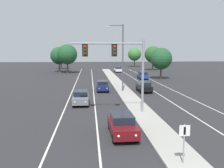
# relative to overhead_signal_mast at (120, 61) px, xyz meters

# --- Properties ---
(median_island) EXTENTS (2.40, 110.00, 0.15)m
(median_island) POSITION_rel_overhead_signal_mast_xyz_m (2.24, 3.01, -5.23)
(median_island) COLOR #9E9B93
(median_island) RESTS_ON ground
(lane_stripe_oncoming_center) EXTENTS (0.14, 100.00, 0.01)m
(lane_stripe_oncoming_center) POSITION_rel_overhead_signal_mast_xyz_m (-2.46, 10.01, -5.30)
(lane_stripe_oncoming_center) COLOR silver
(lane_stripe_oncoming_center) RESTS_ON ground
(lane_stripe_receding_center) EXTENTS (0.14, 100.00, 0.01)m
(lane_stripe_receding_center) POSITION_rel_overhead_signal_mast_xyz_m (6.94, 10.01, -5.30)
(lane_stripe_receding_center) COLOR silver
(lane_stripe_receding_center) RESTS_ON ground
(edge_stripe_left) EXTENTS (0.14, 100.00, 0.01)m
(edge_stripe_left) POSITION_rel_overhead_signal_mast_xyz_m (-5.76, 10.01, -5.30)
(edge_stripe_left) COLOR silver
(edge_stripe_left) RESTS_ON ground
(edge_stripe_right) EXTENTS (0.14, 100.00, 0.01)m
(edge_stripe_right) POSITION_rel_overhead_signal_mast_xyz_m (10.24, 10.01, -5.30)
(edge_stripe_right) COLOR silver
(edge_stripe_right) RESTS_ON ground
(overhead_signal_mast) EXTENTS (7.22, 0.44, 7.20)m
(overhead_signal_mast) POSITION_rel_overhead_signal_mast_xyz_m (0.00, 0.00, 0.00)
(overhead_signal_mast) COLOR gray
(overhead_signal_mast) RESTS_ON median_island
(median_sign_post) EXTENTS (0.60, 0.10, 2.20)m
(median_sign_post) POSITION_rel_overhead_signal_mast_xyz_m (2.05, -11.59, -3.72)
(median_sign_post) COLOR gray
(median_sign_post) RESTS_ON median_island
(street_lamp_median) EXTENTS (2.58, 0.28, 10.00)m
(street_lamp_median) POSITION_rel_overhead_signal_mast_xyz_m (1.76, 12.93, 0.49)
(street_lamp_median) COLOR #4C4C51
(street_lamp_median) RESTS_ON median_island
(car_oncoming_darkred) EXTENTS (1.88, 4.49, 1.58)m
(car_oncoming_darkred) POSITION_rel_overhead_signal_mast_xyz_m (-0.63, -6.36, -4.49)
(car_oncoming_darkred) COLOR #5B0F14
(car_oncoming_darkred) RESTS_ON ground
(car_oncoming_grey) EXTENTS (1.85, 4.48, 1.58)m
(car_oncoming_grey) POSITION_rel_overhead_signal_mast_xyz_m (-4.09, 4.73, -4.49)
(car_oncoming_grey) COLOR slate
(car_oncoming_grey) RESTS_ON ground
(car_oncoming_navy) EXTENTS (1.86, 4.48, 1.58)m
(car_oncoming_navy) POSITION_rel_overhead_signal_mast_xyz_m (-1.05, 14.13, -4.49)
(car_oncoming_navy) COLOR #141E4C
(car_oncoming_navy) RESTS_ON ground
(car_receding_black) EXTENTS (1.87, 4.49, 1.58)m
(car_receding_black) POSITION_rel_overhead_signal_mast_xyz_m (5.25, 12.66, -4.49)
(car_receding_black) COLOR black
(car_receding_black) RESTS_ON ground
(car_receding_blue) EXTENTS (1.90, 4.50, 1.58)m
(car_receding_blue) POSITION_rel_overhead_signal_mast_xyz_m (8.72, 29.66, -4.49)
(car_receding_blue) COLOR navy
(car_receding_blue) RESTS_ON ground
(car_receding_white) EXTENTS (1.87, 4.49, 1.58)m
(car_receding_white) POSITION_rel_overhead_signal_mast_xyz_m (5.23, 47.65, -4.49)
(car_receding_white) COLOR silver
(car_receding_white) RESTS_ON ground
(tree_far_left_b) EXTENTS (5.16, 5.16, 7.46)m
(tree_far_left_b) POSITION_rel_overhead_signal_mast_xyz_m (-12.82, 62.27, -0.43)
(tree_far_left_b) COLOR #4C3823
(tree_far_left_b) RESTS_ON ground
(tree_far_left_c) EXTENTS (5.06, 5.06, 7.33)m
(tree_far_left_c) POSITION_rel_overhead_signal_mast_xyz_m (-11.88, 49.47, -0.52)
(tree_far_left_c) COLOR #4C3823
(tree_far_left_c) RESTS_ON ground
(tree_far_right_b) EXTENTS (5.30, 5.30, 7.67)m
(tree_far_right_b) POSITION_rel_overhead_signal_mast_xyz_m (17.22, 53.78, -0.29)
(tree_far_right_b) COLOR #4C3823
(tree_far_right_b) RESTS_ON ground
(tree_far_right_a) EXTENTS (5.14, 5.14, 7.43)m
(tree_far_right_a) POSITION_rel_overhead_signal_mast_xyz_m (14.46, 71.42, -0.45)
(tree_far_right_a) COLOR #4C3823
(tree_far_right_a) RESTS_ON ground
(tree_far_left_a) EXTENTS (5.54, 5.54, 8.02)m
(tree_far_left_a) POSITION_rel_overhead_signal_mast_xyz_m (-9.18, 45.38, -0.07)
(tree_far_left_a) COLOR #4C3823
(tree_far_left_a) RESTS_ON ground
(tree_far_right_c) EXTENTS (4.77, 4.77, 6.90)m
(tree_far_right_c) POSITION_rel_overhead_signal_mast_xyz_m (12.72, 29.26, -0.80)
(tree_far_right_c) COLOR #4C3823
(tree_far_right_c) RESTS_ON ground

